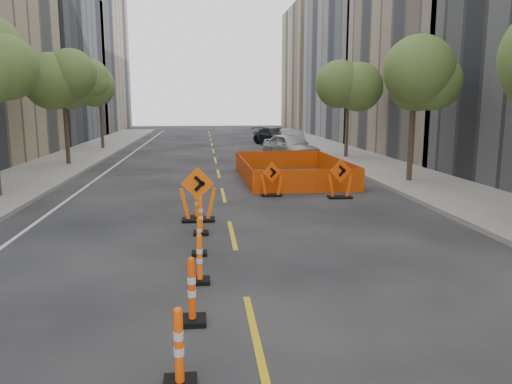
{
  "coord_description": "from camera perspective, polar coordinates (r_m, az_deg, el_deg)",
  "views": [
    {
      "loc": [
        -0.75,
        -9.24,
        3.57
      ],
      "look_at": [
        0.7,
        4.42,
        1.1
      ],
      "focal_mm": 35.0,
      "sensor_mm": 36.0,
      "label": 1
    }
  ],
  "objects": [
    {
      "name": "bld_right_e",
      "position": [
        70.26,
        8.83,
        13.68
      ],
      "size": [
        12.0,
        14.0,
        16.0
      ],
      "primitive_type": "cube",
      "color": "tan",
      "rests_on": "ground"
    },
    {
      "name": "tree_r_c",
      "position": [
        32.57,
        10.48,
        11.7
      ],
      "size": [
        2.8,
        2.8,
        5.95
      ],
      "color": "#382B1E",
      "rests_on": "ground"
    },
    {
      "name": "parked_car_mid",
      "position": [
        37.49,
        4.11,
        5.91
      ],
      "size": [
        2.05,
        4.92,
        1.58
      ],
      "primitive_type": "imported",
      "rotation": [
        0.0,
        0.0,
        -0.08
      ],
      "color": "gray",
      "rests_on": "ground"
    },
    {
      "name": "sidewalk_right",
      "position": [
        23.63,
        18.39,
        1.16
      ],
      "size": [
        4.0,
        90.0,
        0.15
      ],
      "primitive_type": "cube",
      "color": "gray",
      "rests_on": "ground"
    },
    {
      "name": "channelizer_5",
      "position": [
        13.7,
        -6.34,
        -2.73
      ],
      "size": [
        0.41,
        0.41,
        1.04
      ],
      "primitive_type": null,
      "color": "#FF5F0A",
      "rests_on": "ground"
    },
    {
      "name": "sidewalk_left",
      "position": [
        23.05,
        -26.95,
        0.35
      ],
      "size": [
        4.0,
        90.0,
        0.15
      ],
      "primitive_type": "cube",
      "color": "gray",
      "rests_on": "ground"
    },
    {
      "name": "parked_car_near",
      "position": [
        31.99,
        3.97,
        5.23
      ],
      "size": [
        3.51,
        5.19,
        1.64
      ],
      "primitive_type": "imported",
      "rotation": [
        0.0,
        0.0,
        0.36
      ],
      "color": "#B3B3B6",
      "rests_on": "ground"
    },
    {
      "name": "tree_l_d",
      "position": [
        39.99,
        -17.43,
        11.1
      ],
      "size": [
        2.8,
        2.8,
        5.95
      ],
      "color": "#382B1E",
      "rests_on": "ground"
    },
    {
      "name": "bld_left_e",
      "position": [
        67.15,
        -20.78,
        15.04
      ],
      "size": [
        12.0,
        20.0,
        20.0
      ],
      "primitive_type": "cube",
      "color": "gray",
      "rests_on": "ground"
    },
    {
      "name": "channelizer_3",
      "position": [
        10.09,
        -6.46,
        -7.55
      ],
      "size": [
        0.4,
        0.4,
        1.01
      ],
      "primitive_type": null,
      "color": "#FF5C0A",
      "rests_on": "ground"
    },
    {
      "name": "chevron_sign_right",
      "position": [
        19.04,
        9.61,
        1.54
      ],
      "size": [
        1.14,
        0.88,
        1.5
      ],
      "primitive_type": null,
      "rotation": [
        0.0,
        0.0,
        0.31
      ],
      "color": "#E84609",
      "rests_on": "ground"
    },
    {
      "name": "channelizer_4",
      "position": [
        11.9,
        -6.52,
        -5.02
      ],
      "size": [
        0.36,
        0.36,
        0.92
      ],
      "primitive_type": null,
      "color": "#F65D0A",
      "rests_on": "ground"
    },
    {
      "name": "channelizer_6",
      "position": [
        15.52,
        -6.8,
        -1.11
      ],
      "size": [
        0.43,
        0.43,
        1.1
      ],
      "primitive_type": null,
      "color": "#FE5B0A",
      "rests_on": "ground"
    },
    {
      "name": "parked_car_far",
      "position": [
        42.85,
        2.14,
        6.38
      ],
      "size": [
        3.85,
        5.44,
        1.46
      ],
      "primitive_type": "imported",
      "rotation": [
        0.0,
        0.0,
        0.4
      ],
      "color": "black",
      "rests_on": "ground"
    },
    {
      "name": "bld_right_d",
      "position": [
        52.92,
        14.21,
        16.87
      ],
      "size": [
        12.0,
        18.0,
        20.0
      ],
      "primitive_type": "cube",
      "color": "gray",
      "rests_on": "ground"
    },
    {
      "name": "bld_right_c",
      "position": [
        37.66,
        22.87,
        14.64
      ],
      "size": [
        12.0,
        16.0,
        14.0
      ],
      "primitive_type": "cube",
      "color": "gray",
      "rests_on": "ground"
    },
    {
      "name": "tree_r_b",
      "position": [
        23.15,
        17.63,
        12.09
      ],
      "size": [
        2.8,
        2.8,
        5.95
      ],
      "color": "#382B1E",
      "rests_on": "ground"
    },
    {
      "name": "safety_fence",
      "position": [
        23.7,
        4.0,
        2.68
      ],
      "size": [
        4.65,
        7.78,
        0.96
      ],
      "primitive_type": null,
      "rotation": [
        0.0,
        0.0,
        0.02
      ],
      "color": "#FE460D",
      "rests_on": "ground"
    },
    {
      "name": "chevron_sign_center",
      "position": [
        19.22,
        1.81,
        1.49
      ],
      "size": [
        1.02,
        0.84,
        1.33
      ],
      "primitive_type": null,
      "rotation": [
        0.0,
        0.0,
        0.41
      ],
      "color": "#E94909",
      "rests_on": "ground"
    },
    {
      "name": "channelizer_1",
      "position": [
        6.62,
        -8.8,
        -17.18
      ],
      "size": [
        0.43,
        0.43,
        1.08
      ],
      "primitive_type": null,
      "color": "#FF4F0A",
      "rests_on": "ground"
    },
    {
      "name": "tree_l_c",
      "position": [
        30.24,
        -21.14,
        11.33
      ],
      "size": [
        2.8,
        2.8,
        5.95
      ],
      "color": "#382B1E",
      "rests_on": "ground"
    },
    {
      "name": "ground_plane",
      "position": [
        9.93,
        -1.35,
        -10.87
      ],
      "size": [
        140.0,
        140.0,
        0.0
      ],
      "primitive_type": "plane",
      "color": "black"
    },
    {
      "name": "channelizer_2",
      "position": [
        8.31,
        -7.35,
        -11.09
      ],
      "size": [
        0.45,
        0.45,
        1.13
      ],
      "primitive_type": null,
      "color": "#EA4109",
      "rests_on": "ground"
    },
    {
      "name": "bld_left_d",
      "position": [
        51.21,
        -25.25,
        13.08
      ],
      "size": [
        12.0,
        16.0,
        14.0
      ],
      "primitive_type": "cube",
      "color": "#4C4C51",
      "rests_on": "ground"
    },
    {
      "name": "chevron_sign_left",
      "position": [
        15.2,
        -6.66,
        -0.25
      ],
      "size": [
        1.12,
        0.68,
        1.67
      ],
      "primitive_type": null,
      "rotation": [
        0.0,
        0.0,
        -0.01
      ],
      "color": "#F0570A",
      "rests_on": "ground"
    }
  ]
}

